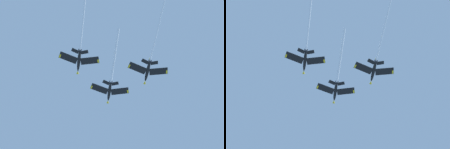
{
  "view_description": "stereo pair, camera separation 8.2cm",
  "coord_description": "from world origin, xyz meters",
  "views": [
    {
      "loc": [
        -44.28,
        14.24,
        1.84
      ],
      "look_at": [
        -1.0,
        -10.14,
        171.87
      ],
      "focal_mm": 57.01,
      "sensor_mm": 36.0,
      "label": 1
    },
    {
      "loc": [
        -44.24,
        14.31,
        1.84
      ],
      "look_at": [
        -1.0,
        -10.14,
        171.87
      ],
      "focal_mm": 57.01,
      "sensor_mm": 36.0,
      "label": 2
    }
  ],
  "objects": [
    {
      "name": "jet_left_wing",
      "position": [
        -6.52,
        10.39,
        168.76
      ],
      "size": [
        44.04,
        24.14,
        12.81
      ],
      "color": "black"
    },
    {
      "name": "jet_right_wing",
      "position": [
        -17.09,
        -22.26,
        168.62
      ],
      "size": [
        41.99,
        22.59,
        12.24
      ],
      "color": "black"
    },
    {
      "name": "jet_lead",
      "position": [
        0.2,
        -10.55,
        172.53
      ],
      "size": [
        39.29,
        22.83,
        12.5
      ],
      "color": "black"
    }
  ]
}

